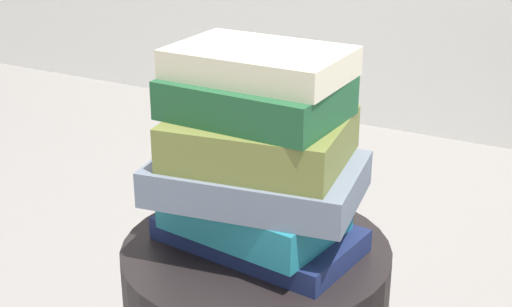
{
  "coord_description": "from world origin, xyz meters",
  "views": [
    {
      "loc": [
        0.45,
        -0.84,
        1.05
      ],
      "look_at": [
        0.0,
        0.0,
        0.66
      ],
      "focal_mm": 51.54,
      "sensor_mm": 36.0,
      "label": 1
    }
  ],
  "objects": [
    {
      "name": "book_navy",
      "position": [
        0.0,
        0.01,
        0.53
      ],
      "size": [
        0.31,
        0.19,
        0.03
      ],
      "primitive_type": "cube",
      "rotation": [
        0.0,
        0.0,
        -0.12
      ],
      "color": "#19234C",
      "rests_on": "side_table"
    },
    {
      "name": "book_forest",
      "position": [
        0.0,
        -0.0,
        0.75
      ],
      "size": [
        0.24,
        0.18,
        0.05
      ],
      "primitive_type": "cube",
      "rotation": [
        0.0,
        0.0,
        -0.04
      ],
      "color": "#1E512D",
      "rests_on": "book_olive"
    },
    {
      "name": "book_olive",
      "position": [
        0.01,
        -0.0,
        0.69
      ],
      "size": [
        0.26,
        0.23,
        0.06
      ],
      "primitive_type": "cube",
      "rotation": [
        0.0,
        0.0,
        0.14
      ],
      "color": "olive",
      "rests_on": "book_slate"
    },
    {
      "name": "book_cream",
      "position": [
        0.0,
        0.01,
        0.79
      ],
      "size": [
        0.24,
        0.16,
        0.04
      ],
      "primitive_type": "cube",
      "rotation": [
        0.0,
        0.0,
        -0.01
      ],
      "color": "beige",
      "rests_on": "book_forest"
    },
    {
      "name": "book_slate",
      "position": [
        0.01,
        -0.01,
        0.63
      ],
      "size": [
        0.31,
        0.23,
        0.05
      ],
      "primitive_type": "cube",
      "rotation": [
        0.0,
        0.0,
        0.15
      ],
      "color": "slate",
      "rests_on": "book_teal"
    },
    {
      "name": "book_teal",
      "position": [
        0.0,
        -0.01,
        0.58
      ],
      "size": [
        0.25,
        0.19,
        0.06
      ],
      "primitive_type": "cube",
      "rotation": [
        0.0,
        0.0,
        -0.14
      ],
      "color": "#1E727F",
      "rests_on": "book_navy"
    }
  ]
}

